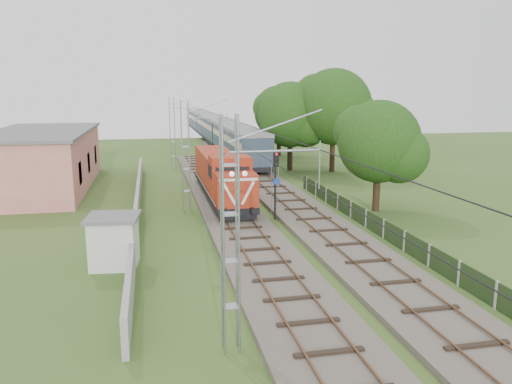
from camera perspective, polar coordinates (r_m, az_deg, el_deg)
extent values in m
plane|color=#35541F|center=(25.57, 0.97, -8.36)|extent=(140.00, 140.00, 0.00)
cube|color=#6B6054|center=(32.07, -1.84, -3.93)|extent=(4.20, 70.00, 0.30)
cube|color=black|center=(32.02, -1.84, -3.59)|extent=(2.40, 70.00, 0.10)
cube|color=brown|center=(31.86, -3.35, -3.54)|extent=(0.08, 70.00, 0.05)
cube|color=brown|center=(32.15, -0.34, -3.38)|extent=(0.08, 70.00, 0.05)
cube|color=#6B6054|center=(45.47, 1.47, 0.70)|extent=(4.20, 80.00, 0.30)
cube|color=black|center=(45.44, 1.47, 0.95)|extent=(2.40, 80.00, 0.10)
cube|color=brown|center=(45.23, 0.42, 1.00)|extent=(0.08, 80.00, 0.05)
cube|color=brown|center=(45.62, 2.51, 1.08)|extent=(0.08, 80.00, 0.05)
cylinder|color=gray|center=(16.03, 2.24, 4.70)|extent=(3.00, 0.08, 0.08)
cylinder|color=gray|center=(35.69, -5.74, 8.43)|extent=(3.00, 0.08, 0.08)
cylinder|color=gray|center=(55.60, -8.06, 9.48)|extent=(3.00, 0.08, 0.08)
cylinder|color=black|center=(35.98, -3.31, 6.42)|extent=(0.03, 70.00, 0.03)
cylinder|color=black|center=(35.89, -3.33, 8.48)|extent=(0.03, 70.00, 0.03)
cube|color=#9E9E99|center=(36.33, -13.41, -1.42)|extent=(0.25, 40.00, 1.50)
cube|color=#DD8077|center=(48.78, -23.26, 3.30)|extent=(8.00, 20.00, 5.00)
cube|color=#606060|center=(48.52, -23.50, 6.34)|extent=(8.40, 20.40, 0.25)
cube|color=black|center=(42.31, -19.51, 2.04)|extent=(0.10, 1.60, 1.80)
cube|color=black|center=(48.20, -18.62, 3.19)|extent=(0.10, 1.60, 1.80)
cube|color=black|center=(54.12, -17.92, 4.09)|extent=(0.10, 1.60, 1.80)
cube|color=black|center=(30.73, 14.42, -4.12)|extent=(0.05, 32.00, 1.15)
cube|color=#9E9E99|center=(44.29, 5.85, 0.94)|extent=(0.12, 0.12, 1.20)
cube|color=black|center=(39.95, -3.97, 0.35)|extent=(2.80, 15.86, 0.47)
cube|color=black|center=(35.05, -2.78, -1.70)|extent=(2.05, 3.36, 0.47)
cube|color=black|center=(45.00, -4.89, 1.24)|extent=(2.05, 3.36, 0.47)
cube|color=black|center=(32.48, -2.01, -2.93)|extent=(2.43, 0.23, 0.33)
cube|color=#A53012|center=(33.14, -2.36, 0.34)|extent=(2.71, 2.33, 2.15)
sphere|color=white|center=(31.77, -2.78, 2.07)|extent=(0.34, 0.34, 0.34)
sphere|color=white|center=(31.91, -1.29, 2.12)|extent=(0.34, 0.34, 0.34)
cube|color=silver|center=(31.91, -3.07, -0.19)|extent=(0.94, 0.06, 1.56)
cube|color=silver|center=(32.11, -0.93, -0.10)|extent=(0.94, 0.06, 1.56)
cube|color=silver|center=(31.83, -2.01, 1.41)|extent=(2.52, 0.06, 0.17)
cube|color=#A53012|center=(35.28, -2.99, 1.71)|extent=(2.80, 2.24, 2.99)
cube|color=black|center=(34.09, -2.69, 2.17)|extent=(2.33, 0.06, 0.84)
cube|color=#A53012|center=(41.93, -4.44, 2.88)|extent=(2.61, 11.29, 2.43)
cylinder|color=black|center=(38.95, -3.91, 4.23)|extent=(0.41, 0.41, 0.37)
cylinder|color=gray|center=(34.26, -3.28, 4.18)|extent=(0.11, 0.11, 0.33)
cylinder|color=gray|center=(34.35, -2.36, 4.21)|extent=(0.11, 0.11, 0.33)
cube|color=black|center=(60.93, -2.06, 4.21)|extent=(3.09, 23.44, 0.53)
cube|color=#2F3F4F|center=(60.73, -2.07, 5.81)|extent=(3.20, 23.44, 2.88)
cube|color=#B9B48F|center=(60.68, -2.07, 6.31)|extent=(3.24, 22.50, 0.80)
cube|color=slate|center=(60.59, -2.08, 7.31)|extent=(3.25, 23.44, 0.37)
cube|color=black|center=(85.03, -4.94, 6.26)|extent=(3.09, 23.44, 0.53)
cube|color=#2F3F4F|center=(84.89, -4.96, 7.41)|extent=(3.20, 23.44, 2.88)
cube|color=#B9B48F|center=(84.86, -4.96, 7.77)|extent=(3.24, 22.50, 0.80)
cube|color=slate|center=(84.79, -4.98, 8.49)|extent=(3.25, 23.44, 0.37)
cube|color=black|center=(109.31, -6.55, 7.40)|extent=(3.09, 23.44, 0.53)
cube|color=#2F3F4F|center=(109.21, -6.57, 8.29)|extent=(3.20, 23.44, 2.88)
cube|color=#B9B48F|center=(109.18, -6.58, 8.57)|extent=(3.24, 22.50, 0.80)
cube|color=slate|center=(109.13, -6.59, 9.13)|extent=(3.25, 23.44, 0.37)
cylinder|color=black|center=(33.75, 2.21, 0.76)|extent=(0.13, 0.13, 4.79)
cube|color=black|center=(33.32, 2.30, 3.79)|extent=(0.39, 0.33, 1.05)
sphere|color=red|center=(33.17, 2.35, 4.34)|extent=(0.17, 0.17, 0.17)
sphere|color=black|center=(33.21, 2.35, 3.77)|extent=(0.17, 0.17, 0.17)
sphere|color=black|center=(33.26, 2.34, 3.19)|extent=(0.17, 0.17, 0.17)
cube|color=#1A3B9C|center=(33.60, 2.34, 1.21)|extent=(0.50, 0.26, 0.38)
cube|color=silver|center=(26.11, -15.90, -5.61)|extent=(2.41, 2.41, 2.41)
cube|color=#606060|center=(25.76, -16.06, -2.81)|extent=(2.78, 2.78, 0.16)
cylinder|color=#392617|center=(37.40, 13.62, 0.60)|extent=(0.52, 0.52, 3.62)
sphere|color=#10340E|center=(36.94, 13.87, 5.62)|extent=(5.93, 5.93, 5.93)
sphere|color=#10340E|center=(36.77, 16.07, 4.19)|extent=(4.15, 4.15, 4.15)
sphere|color=#10340E|center=(37.38, 11.78, 6.80)|extent=(3.86, 3.86, 3.86)
cylinder|color=#392617|center=(54.73, 8.73, 4.88)|extent=(0.55, 0.55, 4.95)
sphere|color=#10340E|center=(54.41, 8.88, 9.59)|extent=(8.10, 8.10, 8.10)
sphere|color=#10340E|center=(53.93, 10.93, 8.31)|extent=(5.67, 5.67, 5.67)
sphere|color=#10340E|center=(55.24, 6.98, 10.60)|extent=(5.26, 5.26, 5.26)
cylinder|color=#392617|center=(55.16, 3.91, 4.72)|extent=(0.58, 0.58, 4.34)
sphere|color=#10340E|center=(54.84, 3.96, 8.81)|extent=(7.10, 7.10, 7.10)
sphere|color=#10340E|center=(54.28, 5.71, 7.71)|extent=(4.97, 4.97, 4.97)
sphere|color=#10340E|center=(55.68, 2.37, 9.68)|extent=(4.61, 4.61, 4.61)
cylinder|color=#392617|center=(67.72, 2.63, 5.88)|extent=(0.58, 0.58, 4.05)
sphere|color=#10340E|center=(67.45, 2.66, 8.99)|extent=(6.63, 6.63, 6.63)
sphere|color=#10340E|center=(66.89, 3.98, 8.17)|extent=(4.64, 4.64, 4.64)
sphere|color=#10340E|center=(68.27, 1.46, 9.65)|extent=(4.31, 4.31, 4.31)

